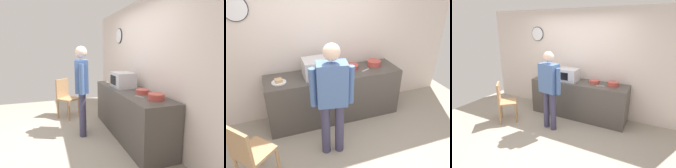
{
  "view_description": "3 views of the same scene",
  "coord_description": "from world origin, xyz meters",
  "views": [
    {
      "loc": [
        3.44,
        -0.26,
        1.62
      ],
      "look_at": [
        0.13,
        0.88,
        1.02
      ],
      "focal_mm": 31.04,
      "sensor_mm": 36.0,
      "label": 1
    },
    {
      "loc": [
        -0.88,
        -1.97,
        2.48
      ],
      "look_at": [
        0.06,
        0.71,
        0.95
      ],
      "focal_mm": 34.51,
      "sensor_mm": 36.0,
      "label": 2
    },
    {
      "loc": [
        1.88,
        -2.79,
        2.18
      ],
      "look_at": [
        -0.02,
        0.82,
        0.92
      ],
      "focal_mm": 30.07,
      "sensor_mm": 36.0,
      "label": 3
    }
  ],
  "objects": [
    {
      "name": "back_wall",
      "position": [
        -0.01,
        1.6,
        1.3
      ],
      "size": [
        5.4,
        0.13,
        2.6
      ],
      "color": "silver",
      "rests_on": "ground_plane"
    },
    {
      "name": "spoon_utensil",
      "position": [
        0.03,
        1.51,
        0.9
      ],
      "size": [
        0.04,
        0.17,
        0.01
      ],
      "primitive_type": "cube",
      "rotation": [
        0.0,
        0.0,
        1.67
      ],
      "color": "silver",
      "rests_on": "kitchen_counter"
    },
    {
      "name": "fork_utensil",
      "position": [
        0.73,
        1.14,
        0.9
      ],
      "size": [
        0.17,
        0.08,
        0.01
      ],
      "primitive_type": "cube",
      "rotation": [
        0.0,
        0.0,
        0.38
      ],
      "color": "silver",
      "rests_on": "kitchen_counter"
    },
    {
      "name": "kitchen_counter",
      "position": [
        0.16,
        1.22,
        0.45
      ],
      "size": [
        2.36,
        0.62,
        0.89
      ],
      "primitive_type": "cube",
      "color": "#4C4742",
      "rests_on": "ground_plane"
    },
    {
      "name": "microwave",
      "position": [
        -0.11,
        1.2,
        1.04
      ],
      "size": [
        0.5,
        0.39,
        0.3
      ],
      "color": "silver",
      "rests_on": "kitchen_counter"
    },
    {
      "name": "ground_plane",
      "position": [
        0.0,
        0.0,
        0.0
      ],
      "size": [
        6.0,
        6.0,
        0.0
      ],
      "primitive_type": "plane",
      "color": "#9E9384"
    },
    {
      "name": "person_standing",
      "position": [
        -0.14,
        0.38,
        1.0
      ],
      "size": [
        0.58,
        0.31,
        1.71
      ],
      "color": "#3C3957",
      "rests_on": "ground_plane"
    },
    {
      "name": "sandwich_plate",
      "position": [
        -0.77,
        1.17,
        0.91
      ],
      "size": [
        0.23,
        0.23,
        0.07
      ],
      "color": "white",
      "rests_on": "kitchen_counter"
    },
    {
      "name": "salad_bowl",
      "position": [
        0.97,
        1.3,
        0.94
      ],
      "size": [
        0.25,
        0.25,
        0.09
      ],
      "primitive_type": "cylinder",
      "color": "#C64C42",
      "rests_on": "kitchen_counter"
    },
    {
      "name": "wooden_chair",
      "position": [
        -1.27,
        0.17,
        0.52
      ],
      "size": [
        0.56,
        0.56,
        0.94
      ],
      "color": "#A87F56",
      "rests_on": "ground_plane"
    },
    {
      "name": "cereal_bowl",
      "position": [
        0.53,
        1.3,
        0.93
      ],
      "size": [
        0.24,
        0.24,
        0.07
      ],
      "primitive_type": "cylinder",
      "color": "#C64C42",
      "rests_on": "kitchen_counter"
    }
  ]
}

